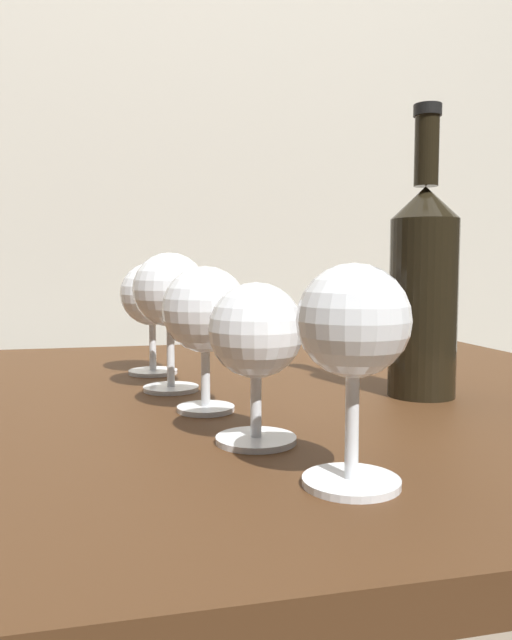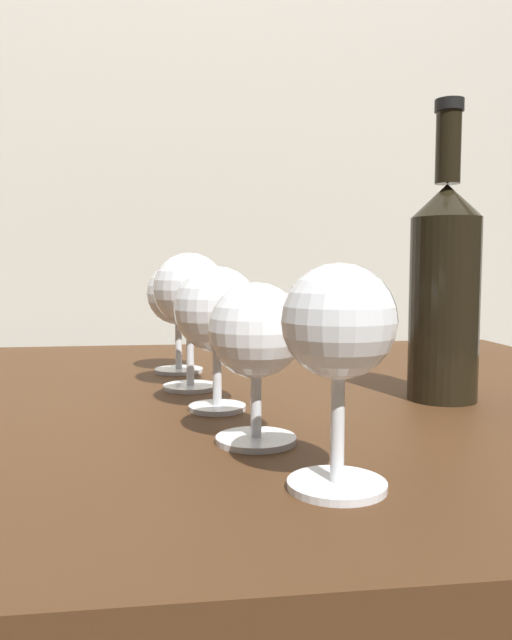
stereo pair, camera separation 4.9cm
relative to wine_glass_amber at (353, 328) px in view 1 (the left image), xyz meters
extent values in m
cube|color=beige|center=(-0.07, 1.21, 0.49)|extent=(5.00, 0.08, 2.60)
cube|color=#472B16|center=(-0.07, 0.31, -0.12)|extent=(1.12, 0.87, 0.03)
cylinder|color=#472B16|center=(0.43, 0.69, -0.47)|extent=(0.06, 0.06, 0.68)
cylinder|color=white|center=(0.00, 0.00, -0.10)|extent=(0.06, 0.06, 0.00)
cylinder|color=white|center=(0.00, 0.00, -0.06)|extent=(0.01, 0.01, 0.08)
sphere|color=white|center=(0.00, 0.00, 0.00)|extent=(0.07, 0.07, 0.07)
ellipsoid|color=gold|center=(0.00, 0.00, 0.00)|extent=(0.06, 0.06, 0.03)
cylinder|color=white|center=(-0.04, 0.11, -0.10)|extent=(0.07, 0.07, 0.00)
cylinder|color=white|center=(-0.04, 0.11, -0.07)|extent=(0.01, 0.01, 0.06)
sphere|color=white|center=(-0.04, 0.11, -0.01)|extent=(0.08, 0.08, 0.08)
ellipsoid|color=maroon|center=(-0.04, 0.11, -0.01)|extent=(0.07, 0.07, 0.03)
cylinder|color=white|center=(-0.06, 0.23, -0.10)|extent=(0.06, 0.06, 0.00)
cylinder|color=white|center=(-0.06, 0.23, -0.06)|extent=(0.01, 0.01, 0.07)
sphere|color=white|center=(-0.06, 0.23, 0.00)|extent=(0.08, 0.08, 0.08)
ellipsoid|color=#380711|center=(-0.06, 0.23, -0.01)|extent=(0.07, 0.07, 0.02)
cylinder|color=white|center=(-0.09, 0.34, -0.10)|extent=(0.06, 0.06, 0.00)
cylinder|color=white|center=(-0.09, 0.34, -0.06)|extent=(0.01, 0.01, 0.08)
sphere|color=white|center=(-0.09, 0.34, 0.01)|extent=(0.08, 0.08, 0.08)
ellipsoid|color=maroon|center=(-0.09, 0.34, 0.01)|extent=(0.07, 0.07, 0.03)
cylinder|color=white|center=(-0.10, 0.45, -0.10)|extent=(0.06, 0.06, 0.00)
cylinder|color=white|center=(-0.10, 0.45, -0.06)|extent=(0.01, 0.01, 0.07)
sphere|color=white|center=(-0.10, 0.45, 0.00)|extent=(0.08, 0.08, 0.08)
ellipsoid|color=#EACC66|center=(-0.10, 0.45, 0.00)|extent=(0.07, 0.07, 0.03)
cylinder|color=black|center=(0.18, 0.24, -0.01)|extent=(0.07, 0.07, 0.19)
cone|color=black|center=(0.18, 0.24, 0.11)|extent=(0.07, 0.07, 0.03)
cylinder|color=black|center=(0.18, 0.24, 0.16)|extent=(0.03, 0.03, 0.07)
cylinder|color=black|center=(0.18, 0.24, 0.20)|extent=(0.03, 0.03, 0.01)
camera|label=1|loc=(-0.15, -0.36, 0.04)|focal=34.29mm
camera|label=2|loc=(-0.10, -0.37, 0.04)|focal=34.29mm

